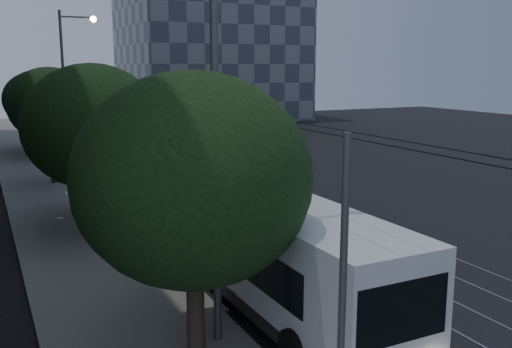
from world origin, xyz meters
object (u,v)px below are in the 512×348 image
object	(u,v)px
car_white_b	(119,163)
streetlamp_far	(69,74)
car_white_d	(62,138)
car_white_c	(95,148)
streetlamp_near	(231,93)
trolleybus	(263,243)
car_white_a	(105,175)
pickup_silver	(142,180)

from	to	relation	value
car_white_b	streetlamp_far	xyz separation A→B (m)	(-2.07, 5.37, 5.77)
car_white_d	streetlamp_far	size ratio (longest dim) A/B	0.42
car_white_c	car_white_d	world-z (taller)	car_white_d
car_white_b	streetlamp_near	world-z (taller)	streetlamp_near
trolleybus	car_white_a	size ratio (longest dim) A/B	3.56
car_white_c	streetlamp_near	world-z (taller)	streetlamp_near
car_white_d	streetlamp_far	distance (m)	11.62
car_white_a	car_white_c	bearing A→B (deg)	103.63
streetlamp_near	streetlamp_far	bearing A→B (deg)	88.86
streetlamp_near	trolleybus	bearing A→B (deg)	47.92
trolleybus	car_white_d	size ratio (longest dim) A/B	2.84
streetlamp_near	streetlamp_far	xyz separation A→B (m)	(0.60, 30.11, 0.06)
car_white_a	car_white_d	size ratio (longest dim) A/B	0.80
car_white_a	car_white_d	bearing A→B (deg)	111.44
car_white_b	car_white_c	distance (m)	8.35
streetlamp_near	streetlamp_far	world-z (taller)	streetlamp_far
pickup_silver	car_white_b	bearing A→B (deg)	106.52
pickup_silver	streetlamp_far	world-z (taller)	streetlamp_far
trolleybus	car_white_a	xyz separation A→B (m)	(-0.88, 19.24, -1.16)
car_white_c	car_white_d	size ratio (longest dim) A/B	0.93
car_white_a	streetlamp_near	bearing A→B (deg)	-71.44
pickup_silver	car_white_a	bearing A→B (deg)	136.89
trolleybus	streetlamp_far	xyz separation A→B (m)	(-1.36, 27.94, 4.75)
trolleybus	streetlamp_far	size ratio (longest dim) A/B	1.19
trolleybus	pickup_silver	distance (m)	16.61
pickup_silver	car_white_b	xyz separation A→B (m)	(0.08, 6.00, 0.05)
car_white_a	trolleybus	bearing A→B (deg)	-65.93
pickup_silver	car_white_c	bearing A→B (deg)	106.98
car_white_b	car_white_d	world-z (taller)	car_white_d
car_white_b	car_white_a	bearing A→B (deg)	-99.28
car_white_b	trolleybus	bearing A→B (deg)	-75.41
car_white_a	streetlamp_near	size ratio (longest dim) A/B	0.34
trolleybus	pickup_silver	bearing A→B (deg)	87.33
streetlamp_far	car_white_a	bearing A→B (deg)	-86.88
pickup_silver	car_white_a	world-z (taller)	pickup_silver
car_white_c	streetlamp_far	size ratio (longest dim) A/B	0.39
trolleybus	car_white_b	xyz separation A→B (m)	(0.72, 22.57, -1.02)
trolleybus	streetlamp_near	xyz separation A→B (m)	(-1.96, -2.17, 4.69)
streetlamp_near	car_white_b	bearing A→B (deg)	83.83
car_white_a	car_white_b	xyz separation A→B (m)	(1.60, 3.33, 0.13)
pickup_silver	car_white_c	xyz separation A→B (m)	(0.08, 14.34, -0.01)
car_white_c	pickup_silver	bearing A→B (deg)	-95.97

